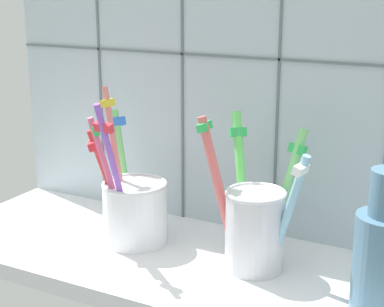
{
  "coord_description": "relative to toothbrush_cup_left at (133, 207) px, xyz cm",
  "views": [
    {
      "loc": [
        29.95,
        -55.96,
        32.5
      ],
      "look_at": [
        0.0,
        1.3,
        14.18
      ],
      "focal_mm": 56.51,
      "sensor_mm": 36.0,
      "label": 1
    }
  ],
  "objects": [
    {
      "name": "counter_slab",
      "position": [
        7.99,
        -1.23,
        -5.46
      ],
      "size": [
        64.0,
        22.0,
        2.0
      ],
      "primitive_type": "cube",
      "color": "silver",
      "rests_on": "ground"
    },
    {
      "name": "tile_wall_back",
      "position": [
        7.99,
        10.77,
        16.04
      ],
      "size": [
        64.0,
        2.2,
        45.0
      ],
      "color": "#B2C1CC",
      "rests_on": "ground"
    },
    {
      "name": "toothbrush_cup_left",
      "position": [
        0.0,
        0.0,
        0.0
      ],
      "size": [
        10.4,
        12.35,
        18.71
      ],
      "color": "white",
      "rests_on": "counter_slab"
    },
    {
      "name": "toothbrush_cup_right",
      "position": [
        15.59,
        0.35,
        0.78
      ],
      "size": [
        13.29,
        10.14,
        16.6
      ],
      "color": "silver",
      "rests_on": "counter_slab"
    }
  ]
}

